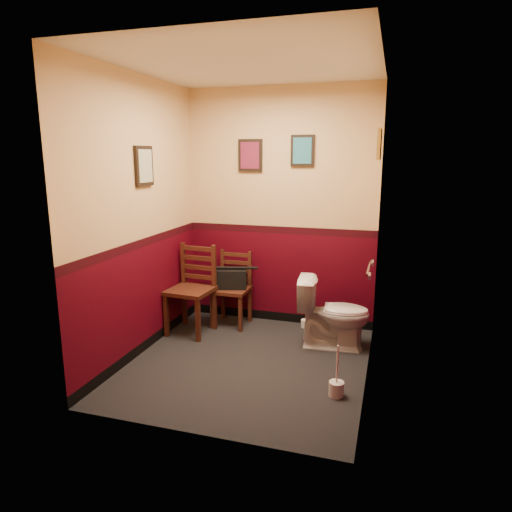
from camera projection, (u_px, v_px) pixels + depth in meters
The scene contains 17 objects.
floor at pixel (248, 363), 4.38m from camera, with size 2.20×2.40×0.00m, color black.
ceiling at pixel (247, 63), 3.80m from camera, with size 2.20×2.40×0.00m, color silver.
wall_back at pixel (280, 209), 5.21m from camera, with size 2.20×2.70×0.00m, color #3D030F.
wall_front at pixel (192, 249), 2.97m from camera, with size 2.20×2.70×0.00m, color #3D030F.
wall_left at pixel (140, 219), 4.40m from camera, with size 2.40×2.70×0.00m, color #3D030F.
wall_right at pixel (374, 229), 3.78m from camera, with size 2.40×2.70×0.00m, color #3D030F.
grab_bar at pixel (369, 269), 4.11m from camera, with size 0.05×0.56×0.06m.
framed_print_back_a at pixel (250, 155), 5.16m from camera, with size 0.28×0.04×0.36m.
framed_print_back_b at pixel (302, 151), 4.98m from camera, with size 0.26×0.04×0.34m.
framed_print_left at pixel (144, 166), 4.38m from camera, with size 0.04×0.30×0.38m.
framed_print_right at pixel (379, 144), 4.19m from camera, with size 0.04×0.34×0.28m.
toilet at pixel (333, 314), 4.68m from camera, with size 0.41×0.74×0.72m, color white.
toilet_brush at pixel (336, 388), 3.76m from camera, with size 0.13×0.13×0.45m.
chair_left at pixel (192, 289), 5.07m from camera, with size 0.49×0.49×0.98m.
chair_right at pixel (232, 289), 5.32m from camera, with size 0.40×0.40×0.86m.
handbag at pixel (231, 279), 5.25m from camera, with size 0.39×0.27×0.26m.
tp_stack at pixel (310, 315), 5.24m from camera, with size 0.21×0.13×0.36m.
Camera 1 is at (1.25, -3.86, 1.95)m, focal length 32.00 mm.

